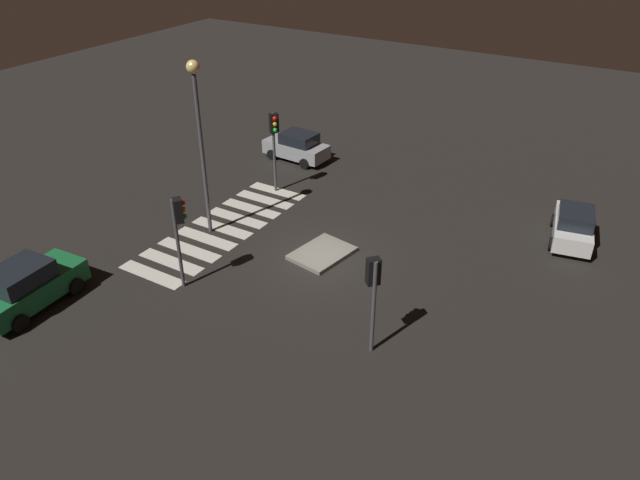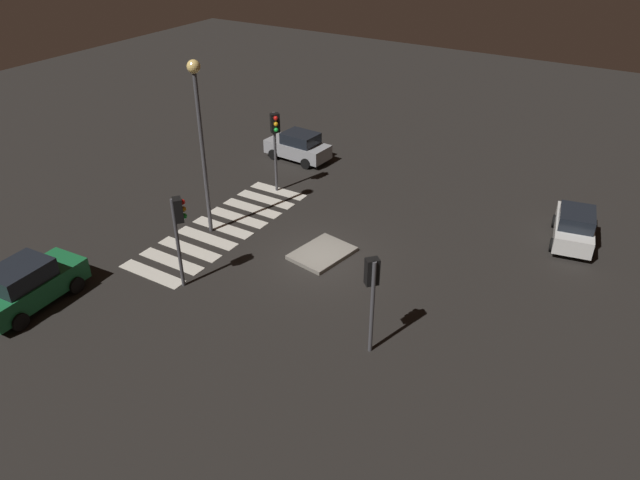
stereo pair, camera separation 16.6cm
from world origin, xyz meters
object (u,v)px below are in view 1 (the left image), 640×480
object	(u,v)px
car_green	(28,286)
traffic_light_north	(373,282)
traffic_light_south	(274,133)
street_lamp	(199,121)
car_silver	(297,147)
traffic_island	(322,253)
car_white	(573,225)
traffic_light_east	(179,221)

from	to	relation	value
car_green	traffic_light_north	size ratio (longest dim) A/B	1.19
traffic_light_south	street_lamp	world-z (taller)	street_lamp
car_silver	traffic_island	bearing A→B (deg)	132.35
traffic_island	traffic_light_south	xyz separation A→B (m)	(-4.14, -5.29, 3.17)
traffic_island	car_green	world-z (taller)	car_green
car_white	traffic_light_south	world-z (taller)	traffic_light_south
traffic_light_east	street_lamp	xyz separation A→B (m)	(-3.88, -2.06, 2.42)
traffic_light_south	street_lamp	size ratio (longest dim) A/B	0.54
car_silver	car_green	bearing A→B (deg)	90.27
car_white	traffic_light_east	world-z (taller)	traffic_light_east
traffic_light_east	traffic_light_south	bearing A→B (deg)	50.80
traffic_island	traffic_light_south	world-z (taller)	traffic_light_south
car_silver	street_lamp	world-z (taller)	street_lamp
traffic_island	car_silver	bearing A→B (deg)	-141.14
traffic_light_east	car_silver	bearing A→B (deg)	53.22
traffic_light_south	traffic_light_north	distance (m)	13.00
traffic_light_south	car_silver	bearing A→B (deg)	148.66
street_lamp	car_white	bearing A→B (deg)	117.97
traffic_light_south	traffic_light_north	size ratio (longest dim) A/B	1.17
traffic_island	traffic_light_east	distance (m)	6.58
car_silver	car_white	bearing A→B (deg)	178.16
traffic_light_north	car_white	bearing A→B (deg)	-70.02
car_green	car_silver	xyz separation A→B (m)	(-17.21, 0.97, -0.09)
car_green	car_silver	distance (m)	17.23
traffic_island	street_lamp	xyz separation A→B (m)	(0.90, -5.55, 5.29)
car_white	street_lamp	bearing A→B (deg)	107.73
car_silver	traffic_light_north	xyz separation A→B (m)	(12.68, 11.25, 1.95)
traffic_light_east	car_green	bearing A→B (deg)	173.78
traffic_light_north	street_lamp	world-z (taller)	street_lamp
car_green	traffic_light_north	bearing A→B (deg)	-73.16
car_white	traffic_light_south	size ratio (longest dim) A/B	0.93
car_silver	street_lamp	size ratio (longest dim) A/B	0.50
car_white	traffic_light_north	xyz separation A→B (m)	(11.21, -4.51, 1.96)
car_white	traffic_light_north	bearing A→B (deg)	147.82
car_silver	traffic_light_south	xyz separation A→B (m)	(4.19, 1.42, 2.43)
car_green	car_white	bearing A→B (deg)	-50.25
car_white	traffic_light_north	world-z (taller)	traffic_light_north
traffic_island	car_silver	world-z (taller)	car_silver
car_green	car_silver	size ratio (longest dim) A/B	1.10
car_green	street_lamp	bearing A→B (deg)	-18.42
traffic_light_south	traffic_light_east	xyz separation A→B (m)	(8.92, 1.80, -0.29)
traffic_light_south	traffic_light_east	world-z (taller)	traffic_light_south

